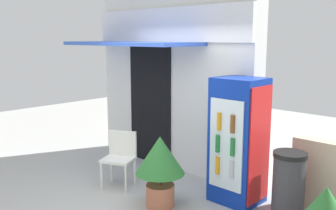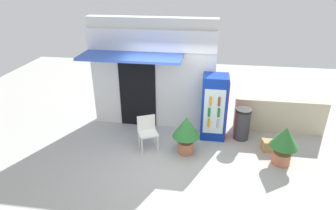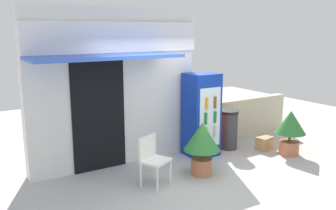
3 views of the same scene
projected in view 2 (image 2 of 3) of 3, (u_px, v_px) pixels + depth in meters
ground at (168, 158)px, 7.00m from camera, size 16.00×16.00×0.00m
storefront_building at (152, 72)px, 7.90m from camera, size 3.45×1.29×3.08m
drink_cooler at (214, 107)px, 7.54m from camera, size 0.67×0.63×1.77m
plastic_chair at (147, 130)px, 7.21m from camera, size 0.59×0.56×0.86m
potted_plant_near_shop at (186, 130)px, 6.93m from camera, size 0.67×0.67×1.00m
potted_plant_curbside at (285, 141)px, 6.55m from camera, size 0.65×0.65×0.96m
trash_bin at (242, 124)px, 7.63m from camera, size 0.42×0.42×0.88m
stone_boundary_wall at (279, 116)px, 7.94m from camera, size 2.44×0.23×0.97m
cardboard_box at (269, 145)px, 7.24m from camera, size 0.39×0.32×0.29m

